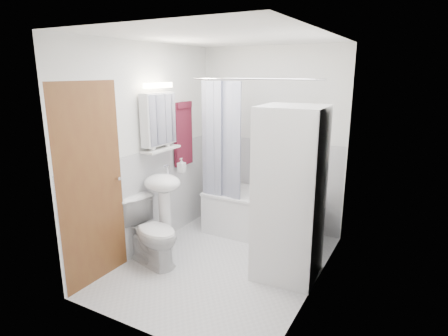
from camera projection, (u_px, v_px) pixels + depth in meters
The scene contains 20 objects.
floor at pixel (223, 264), 4.17m from camera, with size 2.60×2.60×0.00m, color silver.
room_walls at pixel (223, 132), 3.80m from camera, with size 2.60×2.60×2.60m.
wainscot at pixel (236, 205), 4.27m from camera, with size 1.98×2.58×2.58m.
door at pixel (118, 178), 3.90m from camera, with size 0.05×2.00×2.00m.
bathtub at pixel (261, 213), 4.85m from camera, with size 1.43×0.68×0.55m.
tub_spout at pixel (286, 167), 4.90m from camera, with size 0.04×0.04×0.12m, color silver.
curtain_rod at pixel (254, 79), 4.19m from camera, with size 0.02×0.02×1.61m, color silver.
shower_curtain at pixel (221, 141), 4.58m from camera, with size 0.55×0.02×1.45m.
sink at pixel (163, 195), 4.29m from camera, with size 0.44×0.37×1.04m.
medicine_cabinet at pixel (159, 118), 4.29m from camera, with size 0.13×0.50×0.71m.
shelf at pixel (161, 149), 4.37m from camera, with size 0.18×0.54×0.03m, color silver.
shower_caddy at pixel (290, 146), 4.80m from camera, with size 0.22×0.06×0.02m, color silver.
towel at pixel (183, 133), 4.81m from camera, with size 0.07×0.34×0.83m.
washer_dryer at pixel (290, 194), 3.76m from camera, with size 0.66×0.66×1.77m.
toilet at pixel (151, 232), 4.12m from camera, with size 0.41×0.74×0.72m, color white.
soap_pump at pixel (182, 169), 4.48m from camera, with size 0.08×0.17×0.08m, color gray.
shelf_bottle at pixel (153, 147), 4.23m from camera, with size 0.07×0.18×0.07m, color gray.
shelf_cup at pixel (167, 142), 4.46m from camera, with size 0.10×0.09×0.10m, color gray.
shampoo_a at pixel (295, 141), 4.75m from camera, with size 0.13×0.17×0.13m, color gray.
shampoo_b at pixel (304, 144), 4.70m from camera, with size 0.08×0.21×0.08m, color navy.
Camera 1 is at (1.82, -3.30, 2.08)m, focal length 30.00 mm.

